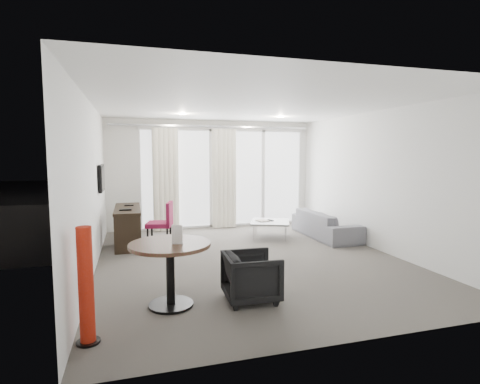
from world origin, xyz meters
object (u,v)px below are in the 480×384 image
object	(u,v)px
round_table	(170,275)
red_lamp	(86,286)
desk	(128,226)
sofa	(325,224)
coffee_table	(270,229)
rattan_chair_a	(235,200)
desk_chair	(159,225)
tub_armchair	(251,277)
rattan_chair_b	(261,199)

from	to	relation	value
round_table	red_lamp	size ratio (longest dim) A/B	0.85
desk	sofa	distance (m)	4.15
round_table	red_lamp	world-z (taller)	red_lamp
coffee_table	rattan_chair_a	distance (m)	3.41
desk_chair	round_table	xyz separation A→B (m)	(-0.08, -2.86, -0.07)
coffee_table	rattan_chair_a	world-z (taller)	rattan_chair_a
rattan_chair_a	desk_chair	bearing A→B (deg)	-105.86
coffee_table	round_table	bearing A→B (deg)	-128.29
rattan_chair_a	sofa	bearing A→B (deg)	-55.38
red_lamp	tub_armchair	bearing A→B (deg)	17.13
tub_armchair	rattan_chair_b	size ratio (longest dim) A/B	0.82
red_lamp	coffee_table	distance (m)	4.99
desk_chair	rattan_chair_b	size ratio (longest dim) A/B	1.12
tub_armchair	sofa	distance (m)	3.94
rattan_chair_a	desk	bearing A→B (deg)	-115.41
sofa	rattan_chair_a	world-z (taller)	rattan_chair_a
rattan_chair_b	sofa	bearing A→B (deg)	-73.53
desk	tub_armchair	world-z (taller)	desk
desk_chair	red_lamp	distance (m)	3.64
desk	round_table	bearing A→B (deg)	-81.34
desk_chair	desk	bearing A→B (deg)	156.92
round_table	coffee_table	distance (m)	3.93
tub_armchair	desk	bearing A→B (deg)	25.86
red_lamp	rattan_chair_b	distance (m)	8.29
round_table	tub_armchair	world-z (taller)	round_table
desk	rattan_chair_b	size ratio (longest dim) A/B	1.95
coffee_table	sofa	xyz separation A→B (m)	(1.18, -0.26, 0.10)
round_table	sofa	world-z (taller)	round_table
desk_chair	coffee_table	world-z (taller)	desk_chair
coffee_table	desk	bearing A→B (deg)	175.48
rattan_chair_a	rattan_chair_b	size ratio (longest dim) A/B	1.05
desk	round_table	size ratio (longest dim) A/B	1.64
desk_chair	tub_armchair	world-z (taller)	desk_chair
rattan_chair_a	red_lamp	bearing A→B (deg)	-96.76
desk_chair	red_lamp	xyz separation A→B (m)	(-0.93, -3.52, 0.12)
desk_chair	rattan_chair_a	bearing A→B (deg)	70.09
red_lamp	sofa	bearing A→B (deg)	37.97
red_lamp	coffee_table	xyz separation A→B (m)	(3.28, 3.74, -0.38)
desk	red_lamp	world-z (taller)	red_lamp
round_table	tub_armchair	bearing A→B (deg)	-6.04
round_table	rattan_chair_a	xyz separation A→B (m)	(2.59, 6.47, 0.04)
coffee_table	desk_chair	bearing A→B (deg)	-174.62
coffee_table	red_lamp	bearing A→B (deg)	-131.24
desk	tub_armchair	size ratio (longest dim) A/B	2.39
red_lamp	rattan_chair_b	xyz separation A→B (m)	(4.26, 7.10, -0.16)
desk_chair	coffee_table	distance (m)	2.38
coffee_table	rattan_chair_a	bearing A→B (deg)	87.22
tub_armchair	red_lamp	bearing A→B (deg)	109.60
desk	rattan_chair_a	distance (m)	4.43
desk	rattan_chair_b	xyz separation A→B (m)	(3.92, 3.13, 0.03)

